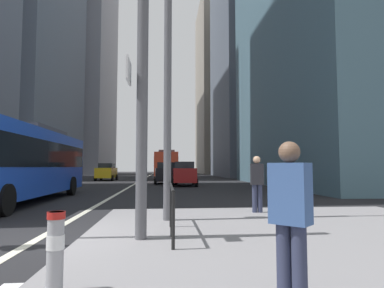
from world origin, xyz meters
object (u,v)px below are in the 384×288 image
(car_receding_far, at_px, (165,173))
(bollard_left, at_px, (55,247))
(city_bus_blue_oncoming, at_px, (19,160))
(city_bus_red_receding, at_px, (167,164))
(pedestrian_waiting, at_px, (291,214))
(car_oncoming_far, at_px, (107,172))
(pedestrian_walking, at_px, (257,181))
(car_oncoming_mid, at_px, (56,173))
(street_lamp_post, at_px, (168,27))
(city_bus_red_distant, at_px, (166,165))
(traffic_signal_gantry, at_px, (47,35))
(car_receding_near, at_px, (184,173))

(car_receding_far, distance_m, bollard_left, 26.64)
(city_bus_blue_oncoming, height_order, city_bus_red_receding, same)
(city_bus_blue_oncoming, distance_m, pedestrian_waiting, 13.52)
(city_bus_blue_oncoming, xyz_separation_m, car_receding_far, (6.23, 15.90, -0.85))
(car_receding_far, height_order, car_oncoming_far, same)
(city_bus_red_receding, bearing_deg, car_oncoming_far, -166.71)
(car_oncoming_far, distance_m, pedestrian_walking, 29.75)
(car_oncoming_mid, relative_size, street_lamp_post, 0.53)
(city_bus_red_distant, height_order, bollard_left, city_bus_red_distant)
(street_lamp_post, distance_m, bollard_left, 6.80)
(traffic_signal_gantry, relative_size, street_lamp_post, 0.75)
(city_bus_red_distant, distance_m, traffic_signal_gantry, 57.00)
(car_oncoming_far, relative_size, traffic_signal_gantry, 0.75)
(city_bus_red_distant, distance_m, pedestrian_walking, 53.53)
(city_bus_blue_oncoming, height_order, traffic_signal_gantry, traffic_signal_gantry)
(city_bus_red_distant, xyz_separation_m, car_receding_far, (-0.13, -32.90, -0.85))
(city_bus_red_receding, distance_m, car_oncoming_far, 7.13)
(city_bus_red_receding, relative_size, car_oncoming_mid, 2.72)
(car_receding_near, distance_m, traffic_signal_gantry, 21.06)
(city_bus_red_distant, distance_m, car_receding_far, 32.91)
(city_bus_red_receding, height_order, bollard_left, city_bus_red_receding)
(car_oncoming_mid, xyz_separation_m, pedestrian_walking, (12.43, -20.31, 0.11))
(car_oncoming_mid, bearing_deg, city_bus_red_distant, 73.51)
(car_oncoming_mid, xyz_separation_m, pedestrian_waiting, (10.89, -26.91, 0.06))
(city_bus_blue_oncoming, height_order, car_receding_near, city_bus_blue_oncoming)
(city_bus_blue_oncoming, relative_size, car_oncoming_far, 2.61)
(traffic_signal_gantry, height_order, pedestrian_waiting, traffic_signal_gantry)
(car_receding_near, height_order, pedestrian_waiting, car_receding_near)
(car_oncoming_mid, distance_m, bollard_left, 27.67)
(car_receding_near, relative_size, bollard_left, 5.05)
(city_bus_blue_oncoming, distance_m, city_bus_red_distant, 49.21)
(car_oncoming_mid, height_order, car_receding_far, same)
(car_oncoming_mid, bearing_deg, street_lamp_post, -65.79)
(car_receding_far, relative_size, traffic_signal_gantry, 0.72)
(car_receding_near, xyz_separation_m, street_lamp_post, (-1.49, -18.27, 4.29))
(car_receding_far, bearing_deg, city_bus_blue_oncoming, -111.39)
(car_oncoming_mid, distance_m, car_oncoming_far, 8.50)
(car_oncoming_mid, height_order, traffic_signal_gantry, traffic_signal_gantry)
(city_bus_blue_oncoming, relative_size, traffic_signal_gantry, 1.97)
(car_receding_far, relative_size, car_oncoming_far, 0.95)
(city_bus_red_distant, distance_m, street_lamp_post, 54.81)
(city_bus_red_distant, relative_size, car_oncoming_far, 2.57)
(pedestrian_waiting, bearing_deg, car_receding_far, 92.54)
(pedestrian_waiting, bearing_deg, car_oncoming_mid, 112.02)
(city_bus_red_receding, xyz_separation_m, bollard_left, (-1.53, -35.91, -1.20))
(car_oncoming_mid, relative_size, bollard_left, 4.86)
(city_bus_blue_oncoming, distance_m, car_oncoming_far, 23.59)
(street_lamp_post, bearing_deg, traffic_signal_gantry, -137.06)
(car_oncoming_mid, xyz_separation_m, bollard_left, (8.42, -26.36, -0.35))
(bollard_left, bearing_deg, pedestrian_waiting, -12.72)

